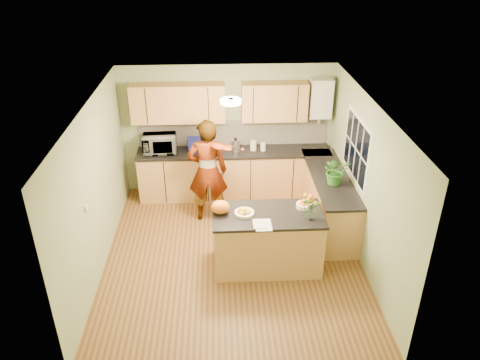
{
  "coord_description": "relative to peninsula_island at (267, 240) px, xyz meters",
  "views": [
    {
      "loc": [
        -0.19,
        -6.08,
        4.59
      ],
      "look_at": [
        0.14,
        0.5,
        1.08
      ],
      "focal_mm": 35.0,
      "sensor_mm": 36.0,
      "label": 1
    }
  ],
  "objects": [
    {
      "name": "violin",
      "position": [
        -0.7,
        1.19,
        1.04
      ],
      "size": [
        0.68,
        0.59,
        0.17
      ],
      "primitive_type": null,
      "rotation": [
        0.17,
        0.0,
        -0.61
      ],
      "color": "#580D05",
      "rests_on": "violinist"
    },
    {
      "name": "blue_box",
      "position": [
        -1.12,
        2.28,
        0.6
      ],
      "size": [
        0.35,
        0.27,
        0.25
      ],
      "primitive_type": "cube",
      "rotation": [
        0.0,
        0.0,
        0.13
      ],
      "color": "navy",
      "rests_on": "back_counter"
    },
    {
      "name": "wall_left",
      "position": [
        -2.52,
        0.29,
        0.78
      ],
      "size": [
        0.02,
        4.5,
        2.5
      ],
      "primitive_type": "cube",
      "color": "#8CA173",
      "rests_on": "floor"
    },
    {
      "name": "violinist",
      "position": [
        -0.9,
        1.41,
        0.47
      ],
      "size": [
        0.69,
        0.46,
        1.88
      ],
      "primitive_type": "imported",
      "rotation": [
        0.0,
        0.0,
        3.13
      ],
      "color": "tan",
      "rests_on": "floor"
    },
    {
      "name": "orange_bowl",
      "position": [
        0.55,
        0.15,
        0.52
      ],
      "size": [
        0.23,
        0.23,
        0.13
      ],
      "color": "#FCF0C9",
      "rests_on": "peninsula_island"
    },
    {
      "name": "wall_front",
      "position": [
        -0.52,
        -1.96,
        0.78
      ],
      "size": [
        4.0,
        0.02,
        2.5
      ],
      "primitive_type": "cube",
      "color": "#8CA173",
      "rests_on": "floor"
    },
    {
      "name": "orange_bag",
      "position": [
        -0.7,
        0.05,
        0.57
      ],
      "size": [
        0.28,
        0.24,
        0.2
      ],
      "primitive_type": "ellipsoid",
      "rotation": [
        0.0,
        0.0,
        -0.05
      ],
      "color": "orange",
      "rests_on": "peninsula_island"
    },
    {
      "name": "kettle",
      "position": [
        -0.38,
        2.25,
        0.59
      ],
      "size": [
        0.16,
        0.16,
        0.3
      ],
      "rotation": [
        0.0,
        0.0,
        -0.32
      ],
      "color": "silver",
      "rests_on": "back_counter"
    },
    {
      "name": "ceiling_lamp",
      "position": [
        -0.52,
        0.59,
        1.99
      ],
      "size": [
        0.3,
        0.3,
        0.07
      ],
      "color": "#FFEABF",
      "rests_on": "ceiling"
    },
    {
      "name": "right_counter",
      "position": [
        1.18,
        1.14,
        0.0
      ],
      "size": [
        0.62,
        2.24,
        0.94
      ],
      "color": "#AE7A45",
      "rests_on": "floor"
    },
    {
      "name": "back_counter",
      "position": [
        -0.42,
        2.24,
        0.0
      ],
      "size": [
        3.64,
        0.62,
        0.94
      ],
      "color": "#AE7A45",
      "rests_on": "floor"
    },
    {
      "name": "upper_cabinets",
      "position": [
        -0.69,
        2.37,
        1.38
      ],
      "size": [
        3.2,
        0.34,
        0.7
      ],
      "color": "#AE7A45",
      "rests_on": "wall_back"
    },
    {
      "name": "papers",
      "position": [
        -0.1,
        -0.3,
        0.47
      ],
      "size": [
        0.23,
        0.31,
        0.01
      ],
      "primitive_type": "cube",
      "color": "silver",
      "rests_on": "peninsula_island"
    },
    {
      "name": "light_switch",
      "position": [
        -2.5,
        -0.31,
        0.83
      ],
      "size": [
        0.02,
        0.09,
        0.09
      ],
      "primitive_type": "cube",
      "color": "silver",
      "rests_on": "wall_left"
    },
    {
      "name": "flower_vase",
      "position": [
        0.6,
        -0.18,
        0.77
      ],
      "size": [
        0.25,
        0.25,
        0.46
      ],
      "rotation": [
        0.0,
        0.0,
        0.08
      ],
      "color": "silver",
      "rests_on": "peninsula_island"
    },
    {
      "name": "microwave",
      "position": [
        -1.8,
        2.26,
        0.64
      ],
      "size": [
        0.62,
        0.44,
        0.34
      ],
      "primitive_type": "imported",
      "rotation": [
        0.0,
        0.0,
        0.04
      ],
      "color": "silver",
      "rests_on": "back_counter"
    },
    {
      "name": "jar_cream",
      "position": [
        -0.05,
        2.26,
        0.56
      ],
      "size": [
        0.13,
        0.13,
        0.18
      ],
      "primitive_type": "cylinder",
      "rotation": [
        0.0,
        0.0,
        0.12
      ],
      "color": "#FCF0C9",
      "rests_on": "back_counter"
    },
    {
      "name": "floor",
      "position": [
        -0.52,
        0.29,
        -0.47
      ],
      "size": [
        4.5,
        4.5,
        0.0
      ],
      "primitive_type": "plane",
      "color": "#543618",
      "rests_on": "ground"
    },
    {
      "name": "potted_plant",
      "position": [
        1.18,
        0.85,
        0.71
      ],
      "size": [
        0.44,
        0.38,
        0.48
      ],
      "primitive_type": "imported",
      "rotation": [
        0.0,
        0.0,
        0.03
      ],
      "color": "#2E6D24",
      "rests_on": "right_counter"
    },
    {
      "name": "boiler",
      "position": [
        1.18,
        2.38,
        1.43
      ],
      "size": [
        0.4,
        0.3,
        0.86
      ],
      "color": "silver",
      "rests_on": "wall_back"
    },
    {
      "name": "wall_right",
      "position": [
        1.48,
        0.29,
        0.78
      ],
      "size": [
        0.02,
        4.5,
        2.5
      ],
      "primitive_type": "cube",
      "color": "#8CA173",
      "rests_on": "floor"
    },
    {
      "name": "fruit_dish",
      "position": [
        -0.35,
        0.0,
        0.51
      ],
      "size": [
        0.29,
        0.29,
        0.1
      ],
      "color": "#FCF0C9",
      "rests_on": "peninsula_island"
    },
    {
      "name": "jar_white",
      "position": [
        0.13,
        2.23,
        0.55
      ],
      "size": [
        0.11,
        0.11,
        0.16
      ],
      "primitive_type": "cylinder",
      "rotation": [
        0.0,
        0.0,
        -0.04
      ],
      "color": "silver",
      "rests_on": "back_counter"
    },
    {
      "name": "window_right",
      "position": [
        1.48,
        0.89,
        1.08
      ],
      "size": [
        0.01,
        1.3,
        1.05
      ],
      "color": "silver",
      "rests_on": "wall_right"
    },
    {
      "name": "ceiling",
      "position": [
        -0.52,
        0.29,
        2.03
      ],
      "size": [
        4.0,
        4.5,
        0.02
      ],
      "primitive_type": "cube",
      "color": "white",
      "rests_on": "wall_back"
    },
    {
      "name": "wall_back",
      "position": [
        -0.52,
        2.54,
        0.78
      ],
      "size": [
        4.0,
        0.02,
        2.5
      ],
      "primitive_type": "cube",
      "color": "#8CA173",
      "rests_on": "floor"
    },
    {
      "name": "peninsula_island",
      "position": [
        0.0,
        0.0,
        0.0
      ],
      "size": [
        1.63,
        0.84,
        0.94
      ],
      "color": "#AE7A45",
      "rests_on": "floor"
    },
    {
      "name": "splashback",
      "position": [
        -0.42,
        2.53,
        0.73
      ],
      "size": [
        3.6,
        0.02,
        0.52
      ],
      "primitive_type": "cube",
      "color": "beige",
      "rests_on": "back_counter"
    }
  ]
}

